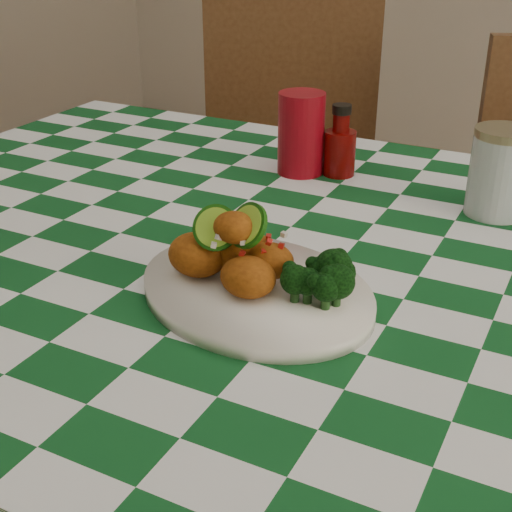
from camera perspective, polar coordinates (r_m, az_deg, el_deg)
The scene contains 8 objects.
dining_table at distance 1.17m, azimuth 5.78°, elevation -17.81°, with size 1.66×1.06×0.79m, color #0F4A1D, non-canonical shape.
plate at distance 0.84m, azimuth 0.00°, elevation -2.83°, with size 0.30×0.24×0.02m, color white, non-canonical shape.
fried_chicken_pile at distance 0.82m, azimuth -1.44°, elevation 0.74°, with size 0.14×0.10×0.09m, color #9F4D0F, non-canonical shape.
broccoli_side at distance 0.80m, azimuth 5.40°, elevation -1.53°, with size 0.07×0.07×0.05m, color black, non-canonical shape.
red_tumbler at distance 1.22m, azimuth 3.63°, elevation 9.76°, with size 0.08×0.08×0.14m, color maroon.
ketchup_bottle at distance 1.22m, azimuth 6.76°, elevation 9.18°, with size 0.05×0.05×0.12m, color #5F0604, non-canonical shape.
mason_jar at distance 1.10m, azimuth 18.98°, elevation 6.36°, with size 0.09×0.09×0.13m, color #B2BCBA, non-canonical shape.
wooden_chair_left at distance 1.83m, azimuth 2.52°, elevation 3.70°, with size 0.46×0.48×1.00m, color #472814, non-canonical shape.
Camera 1 is at (0.28, -0.79, 1.20)m, focal length 50.00 mm.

